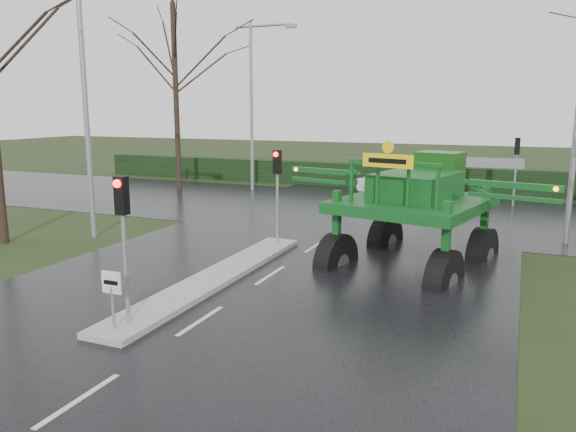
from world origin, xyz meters
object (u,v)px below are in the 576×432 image
at_px(traffic_signal_mid, 277,176).
at_px(street_light_right, 571,80).
at_px(keep_left_sign, 112,291).
at_px(crop_sprayer, 341,190).
at_px(white_sedan, 392,197).
at_px(traffic_signal_near, 123,218).
at_px(street_light_left_near, 90,81).
at_px(traffic_signal_far, 517,156).
at_px(street_light_left_far, 256,91).

relative_size(traffic_signal_mid, street_light_right, 0.35).
bearing_deg(street_light_right, keep_left_sign, -125.12).
relative_size(traffic_signal_mid, crop_sprayer, 0.40).
distance_m(crop_sprayer, white_sedan, 14.58).
bearing_deg(keep_left_sign, traffic_signal_near, 90.00).
xyz_separation_m(traffic_signal_near, white_sedan, (1.34, 21.62, -2.59)).
xyz_separation_m(traffic_signal_mid, white_sedan, (1.34, 13.12, -2.59)).
xyz_separation_m(street_light_left_near, street_light_right, (16.39, 6.00, 0.00)).
bearing_deg(traffic_signal_far, traffic_signal_near, 69.64).
bearing_deg(crop_sprayer, street_light_right, 53.16).
relative_size(street_light_left_near, crop_sprayer, 1.13).
height_order(keep_left_sign, traffic_signal_near, traffic_signal_near).
relative_size(keep_left_sign, traffic_signal_near, 0.38).
xyz_separation_m(street_light_right, crop_sprayer, (-6.72, -5.70, -3.60)).
height_order(keep_left_sign, crop_sprayer, crop_sprayer).
height_order(street_light_left_far, white_sedan, street_light_left_far).
relative_size(street_light_right, white_sedan, 2.48).
distance_m(traffic_signal_far, street_light_left_near, 20.58).
relative_size(street_light_left_near, street_light_left_far, 1.00).
relative_size(traffic_signal_far, crop_sprayer, 0.40).
height_order(traffic_signal_near, street_light_left_far, street_light_left_far).
xyz_separation_m(keep_left_sign, traffic_signal_near, (0.00, 0.49, 1.53)).
bearing_deg(traffic_signal_far, street_light_left_near, 43.63).
height_order(traffic_signal_mid, traffic_signal_far, same).
height_order(street_light_left_near, street_light_left_far, same).
relative_size(traffic_signal_far, white_sedan, 0.87).
height_order(street_light_right, crop_sprayer, street_light_right).
height_order(traffic_signal_near, street_light_right, street_light_right).
bearing_deg(traffic_signal_mid, traffic_signal_near, -90.00).
xyz_separation_m(keep_left_sign, white_sedan, (1.34, 22.11, -1.06)).
relative_size(traffic_signal_near, street_light_left_far, 0.35).
height_order(traffic_signal_mid, street_light_left_far, street_light_left_far).
distance_m(traffic_signal_near, traffic_signal_mid, 8.50).
bearing_deg(traffic_signal_near, crop_sprayer, 69.24).
distance_m(traffic_signal_near, traffic_signal_far, 22.42).
xyz_separation_m(keep_left_sign, traffic_signal_far, (7.80, 21.51, 1.53)).
relative_size(keep_left_sign, traffic_signal_mid, 0.38).
bearing_deg(white_sedan, crop_sprayer, -152.65).
bearing_deg(street_light_right, traffic_signal_near, -126.13).
distance_m(traffic_signal_mid, traffic_signal_far, 14.75).
xyz_separation_m(street_light_left_far, crop_sprayer, (9.67, -13.70, -3.60)).
xyz_separation_m(traffic_signal_mid, crop_sprayer, (2.77, -1.19, -0.20)).
relative_size(traffic_signal_near, street_light_left_near, 0.35).
bearing_deg(crop_sprayer, traffic_signal_near, -97.89).
relative_size(keep_left_sign, white_sedan, 0.33).
bearing_deg(crop_sprayer, street_light_left_near, -165.34).
distance_m(street_light_left_near, street_light_right, 17.45).
xyz_separation_m(street_light_left_far, white_sedan, (8.24, 0.61, -5.99)).
xyz_separation_m(street_light_right, street_light_left_far, (-16.39, 8.00, 0.00)).
relative_size(traffic_signal_mid, street_light_left_far, 0.35).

